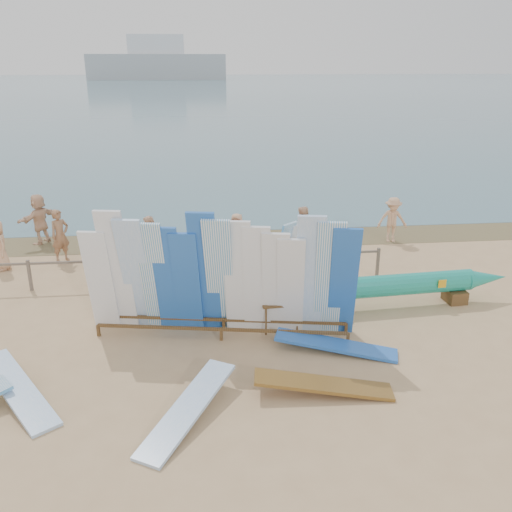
{
  "coord_description": "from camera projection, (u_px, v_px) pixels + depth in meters",
  "views": [
    {
      "loc": [
        0.83,
        -11.59,
        6.1
      ],
      "look_at": [
        2.23,
        1.79,
        1.23
      ],
      "focal_mm": 38.0,
      "sensor_mm": 36.0,
      "label": 1
    }
  ],
  "objects": [
    {
      "name": "ground",
      "position": [
        170.0,
        333.0,
        12.84
      ],
      "size": [
        160.0,
        160.0,
        0.0
      ],
      "primitive_type": "plane",
      "color": "tan",
      "rests_on": "ground"
    },
    {
      "name": "stroller",
      "position": [
        268.0,
        260.0,
        16.49
      ],
      "size": [
        0.57,
        0.75,
        0.94
      ],
      "rotation": [
        0.0,
        0.0,
        -0.14
      ],
      "color": "#B6132C",
      "rests_on": "ground"
    },
    {
      "name": "beachgoer_1",
      "position": [
        60.0,
        236.0,
        17.2
      ],
      "size": [
        0.68,
        0.68,
        1.71
      ],
      "primitive_type": "imported",
      "rotation": [
        0.0,
        0.0,
        0.78
      ],
      "color": "#8C6042",
      "rests_on": "ground"
    },
    {
      "name": "side_surfboard_rack",
      "position": [
        292.0,
        268.0,
        13.88
      ],
      "size": [
        1.95,
        1.83,
        2.45
      ],
      "rotation": [
        0.0,
        0.0,
        0.73
      ],
      "color": "brown",
      "rests_on": "ground"
    },
    {
      "name": "beachgoer_8",
      "position": [
        302.0,
        231.0,
        17.71
      ],
      "size": [
        0.87,
        0.82,
        1.66
      ],
      "primitive_type": "imported",
      "rotation": [
        0.0,
        0.0,
        3.84
      ],
      "color": "beige",
      "rests_on": "ground"
    },
    {
      "name": "beachgoer_11",
      "position": [
        39.0,
        219.0,
        18.92
      ],
      "size": [
        1.25,
        1.7,
        1.77
      ],
      "primitive_type": "imported",
      "rotation": [
        0.0,
        0.0,
        4.21
      ],
      "color": "beige",
      "rests_on": "ground"
    },
    {
      "name": "beach_chair_right",
      "position": [
        230.0,
        263.0,
        16.57
      ],
      "size": [
        0.63,
        0.65,
        0.92
      ],
      "rotation": [
        0.0,
        0.0,
        -0.09
      ],
      "color": "#B6132C",
      "rests_on": "ground"
    },
    {
      "name": "distant_ship",
      "position": [
        157.0,
        63.0,
        178.19
      ],
      "size": [
        45.0,
        8.0,
        14.0
      ],
      "color": "#999EA3",
      "rests_on": "ocean"
    },
    {
      "name": "main_surfboard_rack",
      "position": [
        222.0,
        280.0,
        12.29
      ],
      "size": [
        6.23,
        1.81,
        3.11
      ],
      "rotation": [
        0.0,
        0.0,
        -0.18
      ],
      "color": "brown",
      "rests_on": "ground"
    },
    {
      "name": "beachgoer_4",
      "position": [
        208.0,
        246.0,
        16.43
      ],
      "size": [
        0.84,
        0.99,
        1.57
      ],
      "primitive_type": "imported",
      "rotation": [
        0.0,
        0.0,
        0.99
      ],
      "color": "#8C6042",
      "rests_on": "ground"
    },
    {
      "name": "outrigger_canoe",
      "position": [
        395.0,
        286.0,
        14.05
      ],
      "size": [
        6.38,
        1.02,
        0.91
      ],
      "rotation": [
        0.0,
        0.0,
        0.08
      ],
      "color": "brown",
      "rests_on": "ground"
    },
    {
      "name": "flat_board_a",
      "position": [
        20.0,
        399.0,
        10.35
      ],
      "size": [
        2.05,
        2.49,
        0.43
      ],
      "primitive_type": "cube",
      "rotation": [
        0.14,
        0.0,
        0.64
      ],
      "color": "#91B9E8",
      "rests_on": "ground"
    },
    {
      "name": "flat_board_d",
      "position": [
        335.0,
        351.0,
        12.06
      ],
      "size": [
        2.73,
        1.38,
        0.31
      ],
      "primitive_type": "cube",
      "rotation": [
        0.09,
        0.0,
        1.25
      ],
      "color": "blue",
      "rests_on": "ground"
    },
    {
      "name": "wet_sand_strip",
      "position": [
        179.0,
        240.0,
        19.57
      ],
      "size": [
        40.0,
        2.6,
        0.01
      ],
      "primitive_type": "cube",
      "color": "brown",
      "rests_on": "ground"
    },
    {
      "name": "beachgoer_6",
      "position": [
        237.0,
        237.0,
        17.35
      ],
      "size": [
        0.83,
        0.59,
        1.54
      ],
      "primitive_type": "imported",
      "rotation": [
        0.0,
        0.0,
        5.95
      ],
      "color": "tan",
      "rests_on": "ground"
    },
    {
      "name": "ocean",
      "position": [
        194.0,
        87.0,
        132.54
      ],
      "size": [
        320.0,
        240.0,
        0.02
      ],
      "primitive_type": "cube",
      "color": "#446A79",
      "rests_on": "ground"
    },
    {
      "name": "beachgoer_2",
      "position": [
        150.0,
        240.0,
        17.01
      ],
      "size": [
        0.73,
        0.82,
        1.54
      ],
      "primitive_type": "imported",
      "rotation": [
        0.0,
        0.0,
        5.34
      ],
      "color": "beige",
      "rests_on": "ground"
    },
    {
      "name": "vendor_table",
      "position": [
        280.0,
        313.0,
        12.93
      ],
      "size": [
        0.96,
        0.71,
        1.22
      ],
      "rotation": [
        0.0,
        0.0,
        0.07
      ],
      "color": "brown",
      "rests_on": "ground"
    },
    {
      "name": "beachgoer_extra_0",
      "position": [
        392.0,
        220.0,
        19.09
      ],
      "size": [
        1.09,
        0.56,
        1.61
      ],
      "primitive_type": "imported",
      "rotation": [
        0.0,
        0.0,
        6.16
      ],
      "color": "tan",
      "rests_on": "ground"
    },
    {
      "name": "beach_chair_left",
      "position": [
        210.0,
        260.0,
        16.79
      ],
      "size": [
        0.75,
        0.76,
        0.88
      ],
      "rotation": [
        0.0,
        0.0,
        -0.44
      ],
      "color": "#B6132C",
      "rests_on": "ground"
    },
    {
      "name": "flat_board_c",
      "position": [
        323.0,
        393.0,
        10.53
      ],
      "size": [
        2.74,
        0.88,
        0.4
      ],
      "primitive_type": "cube",
      "rotation": [
        0.12,
        0.0,
        1.45
      ],
      "color": "brown",
      "rests_on": "ground"
    },
    {
      "name": "flat_board_b",
      "position": [
        189.0,
        419.0,
        9.79
      ],
      "size": [
        1.85,
        2.6,
        0.44
      ],
      "primitive_type": "cube",
      "rotation": [
        0.14,
        0.0,
        -0.53
      ],
      "color": "#91B9E8",
      "rests_on": "ground"
    },
    {
      "name": "fence",
      "position": [
        174.0,
        264.0,
        15.43
      ],
      "size": [
        12.08,
        0.08,
        0.9
      ],
      "color": "#6C5F52",
      "rests_on": "ground"
    }
  ]
}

